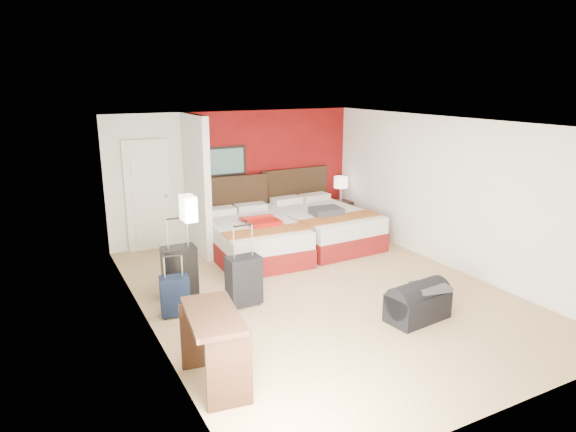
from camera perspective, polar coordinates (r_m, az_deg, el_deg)
ground at (r=7.73m, az=3.53°, el=-8.44°), size 6.50×6.50×0.00m
room_walls at (r=8.03m, az=-10.28°, el=1.68°), size 5.02×6.52×2.50m
red_accent_panel at (r=10.46m, az=-2.01°, el=4.93°), size 3.50×0.04×2.50m
partition_wall at (r=9.26m, az=-10.14°, el=3.40°), size 0.12×1.20×2.50m
entry_door at (r=9.68m, az=-15.38°, el=2.22°), size 0.82×0.06×2.05m
bed_left at (r=9.14m, az=-3.90°, el=-2.62°), size 1.58×2.17×0.63m
bed_right at (r=9.88m, az=3.85°, el=-1.20°), size 1.61×2.23×0.65m
red_suitcase_open at (r=8.98m, az=-3.10°, el=-0.52°), size 0.55×0.75×0.09m
jacket_bundle at (r=9.49m, az=4.32°, el=0.54°), size 0.59×0.48×0.13m
nightstand at (r=11.02m, az=5.85°, el=0.23°), size 0.44×0.44×0.57m
table_lamp at (r=10.89m, az=5.93°, el=3.02°), size 0.36×0.36×0.53m
suitcase_black at (r=7.62m, az=-12.01°, el=-6.19°), size 0.49×0.31×0.72m
suitcase_charcoal at (r=7.19m, az=-4.95°, el=-7.38°), size 0.47×0.31×0.68m
suitcase_navy at (r=7.04m, az=-12.52°, el=-8.89°), size 0.41×0.29×0.53m
duffel_bag at (r=7.01m, az=14.30°, el=-9.56°), size 0.88×0.54×0.42m
jacket_draped at (r=6.98m, az=15.63°, el=-7.61°), size 0.51×0.45×0.06m
desk at (r=5.41m, az=-8.26°, el=-14.58°), size 0.63×1.05×0.83m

